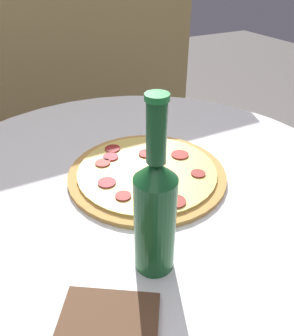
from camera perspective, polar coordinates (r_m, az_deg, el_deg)
table at (r=0.83m, az=-1.52°, el=-10.93°), size 1.03×1.03×0.69m
fence_panel at (r=1.67m, az=-19.25°, el=19.29°), size 1.69×0.04×1.52m
pizza at (r=0.74m, az=-0.01°, el=-0.79°), size 0.36×0.36×0.02m
beer_bottle at (r=0.48m, az=1.41°, el=-7.67°), size 0.06×0.06×0.29m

